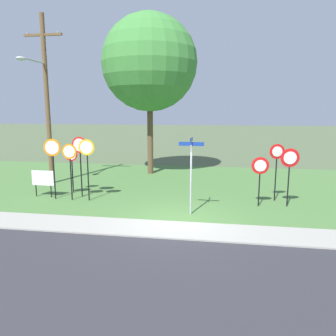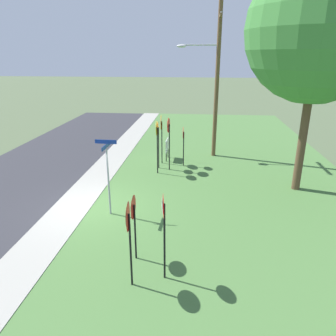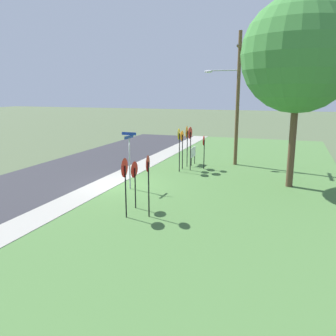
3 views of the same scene
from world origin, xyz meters
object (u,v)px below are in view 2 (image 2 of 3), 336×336
(stop_sign_near_right, at_px, (157,136))
(yield_sign_far_left, at_px, (133,213))
(street_name_post, at_px, (108,171))
(notice_board, at_px, (167,146))
(utility_pole, at_px, (214,75))
(oak_tree_left, at_px, (319,30))
(yield_sign_near_left, at_px, (128,225))
(stop_sign_far_left, at_px, (161,129))
(yield_sign_near_right, at_px, (163,217))
(stop_sign_far_center, at_px, (183,139))
(stop_sign_far_right, at_px, (169,133))
(stop_sign_near_left, at_px, (158,135))

(stop_sign_near_right, distance_m, yield_sign_far_left, 7.47)
(street_name_post, bearing_deg, notice_board, 170.00)
(stop_sign_near_right, bearing_deg, notice_board, 167.26)
(utility_pole, distance_m, oak_tree_left, 6.48)
(yield_sign_near_left, bearing_deg, street_name_post, -163.02)
(stop_sign_far_left, bearing_deg, street_name_post, -17.27)
(yield_sign_near_left, xyz_separation_m, yield_sign_near_right, (-0.38, 0.85, 0.05))
(stop_sign_near_right, height_order, yield_sign_near_left, stop_sign_near_right)
(utility_pole, distance_m, notice_board, 4.89)
(stop_sign_near_right, xyz_separation_m, stop_sign_far_center, (-1.36, 1.29, -0.45))
(yield_sign_near_right, xyz_separation_m, notice_board, (-10.61, -1.00, -1.07))
(street_name_post, bearing_deg, yield_sign_far_left, 31.26)
(utility_pole, bearing_deg, yield_sign_far_left, -13.42)
(street_name_post, xyz_separation_m, notice_board, (-7.05, 1.51, -0.95))
(yield_sign_far_left, bearing_deg, yield_sign_near_left, 5.92)
(stop_sign_far_center, bearing_deg, notice_board, -138.45)
(stop_sign_far_right, height_order, oak_tree_left, oak_tree_left)
(stop_sign_far_right, distance_m, notice_board, 2.18)
(stop_sign_far_right, xyz_separation_m, utility_pole, (-2.86, 2.34, 2.75))
(stop_sign_far_left, relative_size, notice_board, 2.21)
(stop_sign_far_center, xyz_separation_m, utility_pole, (-2.08, 1.62, 3.26))
(stop_sign_far_left, height_order, street_name_post, street_name_post)
(stop_sign_near_right, distance_m, stop_sign_far_center, 1.92)
(stop_sign_far_left, distance_m, utility_pole, 4.39)
(street_name_post, bearing_deg, yield_sign_near_right, 37.32)
(stop_sign_far_left, bearing_deg, stop_sign_near_left, -11.18)
(yield_sign_far_left, xyz_separation_m, street_name_post, (-2.75, -1.53, 0.23))
(yield_sign_near_left, bearing_deg, yield_sign_far_left, -179.94)
(notice_board, bearing_deg, stop_sign_near_left, -10.24)
(yield_sign_near_left, relative_size, notice_board, 1.98)
(stop_sign_far_right, bearing_deg, stop_sign_far_left, -149.57)
(oak_tree_left, bearing_deg, yield_sign_near_right, -38.41)
(stop_sign_far_right, bearing_deg, stop_sign_near_right, -40.32)
(notice_board, relative_size, oak_tree_left, 0.13)
(stop_sign_near_right, relative_size, stop_sign_far_left, 1.00)
(stop_sign_near_left, xyz_separation_m, yield_sign_far_left, (8.24, 0.35, -0.29))
(stop_sign_far_left, bearing_deg, stop_sign_far_right, 20.40)
(stop_sign_near_right, distance_m, stop_sign_far_left, 1.64)
(notice_board, bearing_deg, stop_sign_near_right, -5.29)
(stop_sign_near_left, bearing_deg, stop_sign_near_right, 3.04)
(yield_sign_far_left, bearing_deg, stop_sign_far_left, -178.24)
(stop_sign_near_left, distance_m, yield_sign_far_left, 8.25)
(utility_pole, xyz_separation_m, notice_board, (1.08, -2.62, -3.98))
(yield_sign_near_right, distance_m, oak_tree_left, 10.04)
(yield_sign_near_left, bearing_deg, notice_board, 174.91)
(stop_sign_near_left, height_order, yield_sign_near_right, yield_sign_near_right)
(stop_sign_far_left, relative_size, yield_sign_far_left, 1.31)
(stop_sign_far_right, height_order, yield_sign_near_right, stop_sign_far_right)
(notice_board, bearing_deg, oak_tree_left, 61.51)
(stop_sign_near_right, bearing_deg, stop_sign_far_right, 130.04)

